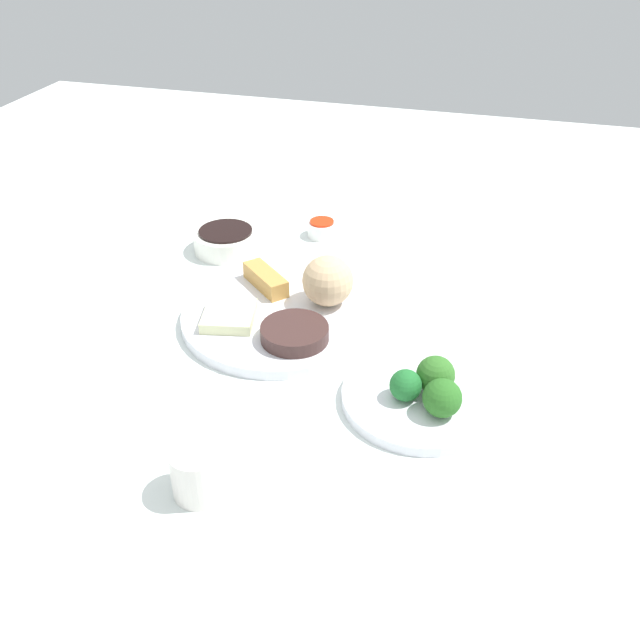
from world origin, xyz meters
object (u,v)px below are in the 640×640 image
(main_plate, at_px, (280,316))
(teacup, at_px, (202,473))
(broccoli_plate, at_px, (420,398))
(sauce_ramekin_sweet_and_sour, at_px, (322,229))
(soy_sauce_bowl, at_px, (226,241))

(main_plate, height_order, teacup, teacup)
(broccoli_plate, xyz_separation_m, sauce_ramekin_sweet_and_sour, (-0.42, -0.24, 0.01))
(broccoli_plate, height_order, sauce_ramekin_sweet_and_sour, sauce_ramekin_sweet_and_sour)
(broccoli_plate, bearing_deg, soy_sauce_bowl, -129.28)
(soy_sauce_bowl, bearing_deg, main_plate, 40.42)
(main_plate, relative_size, broccoli_plate, 1.46)
(sauce_ramekin_sweet_and_sour, xyz_separation_m, teacup, (0.63, 0.04, 0.02))
(main_plate, xyz_separation_m, teacup, (0.34, 0.03, 0.02))
(sauce_ramekin_sweet_and_sour, distance_m, teacup, 0.63)
(broccoli_plate, relative_size, soy_sauce_bowl, 1.76)
(main_plate, height_order, soy_sauce_bowl, soy_sauce_bowl)
(teacup, bearing_deg, soy_sauce_bowl, -160.53)
(main_plate, relative_size, sauce_ramekin_sweet_and_sour, 5.53)
(soy_sauce_bowl, distance_m, teacup, 0.56)
(sauce_ramekin_sweet_and_sour, bearing_deg, broccoli_plate, 30.31)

